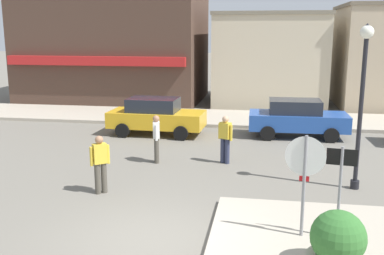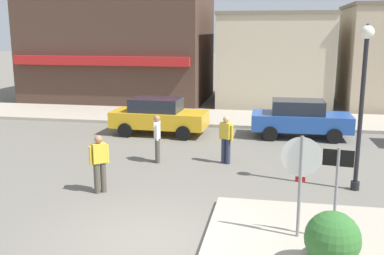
{
  "view_description": "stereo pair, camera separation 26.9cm",
  "coord_description": "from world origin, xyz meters",
  "views": [
    {
      "loc": [
        2.2,
        -8.48,
        4.36
      ],
      "look_at": [
        0.07,
        4.5,
        1.5
      ],
      "focal_mm": 42.0,
      "sensor_mm": 36.0,
      "label": 1
    },
    {
      "loc": [
        2.46,
        -8.44,
        4.36
      ],
      "look_at": [
        0.07,
        4.5,
        1.5
      ],
      "focal_mm": 42.0,
      "sensor_mm": 36.0,
      "label": 2
    }
  ],
  "objects": [
    {
      "name": "lamp_post",
      "position": [
        4.77,
        4.07,
        2.96
      ],
      "size": [
        0.36,
        0.36,
        4.54
      ],
      "color": "black",
      "rests_on": "ground"
    },
    {
      "name": "parked_car_nearest",
      "position": [
        -2.34,
        9.71,
        0.81
      ],
      "size": [
        4.07,
        2.0,
        1.56
      ],
      "color": "gold",
      "rests_on": "ground"
    },
    {
      "name": "stop_sign",
      "position": [
        3.05,
        0.5,
        1.52
      ],
      "size": [
        0.81,
        0.13,
        2.3
      ],
      "color": "gray",
      "rests_on": "ground"
    },
    {
      "name": "sidewalk_corner",
      "position": [
        4.35,
        0.02,
        0.07
      ],
      "size": [
        6.4,
        4.8,
        0.15
      ],
      "primitive_type": "cube",
      "color": "#A89E8C",
      "rests_on": "ground"
    },
    {
      "name": "pedestrian_crossing_near",
      "position": [
        0.94,
        5.95,
        0.87
      ],
      "size": [
        0.52,
        0.37,
        1.61
      ],
      "color": "#2D334C",
      "rests_on": "ground"
    },
    {
      "name": "building_storefront_left_near",
      "position": [
        2.4,
        19.47,
        2.69
      ],
      "size": [
        6.52,
        6.64,
        5.37
      ],
      "color": "beige",
      "rests_on": "ground"
    },
    {
      "name": "building_corner_shop",
      "position": [
        -7.16,
        19.02,
        3.67
      ],
      "size": [
        11.08,
        7.69,
        7.33
      ],
      "color": "#473328",
      "rests_on": "ground"
    },
    {
      "name": "ground_plane",
      "position": [
        0.0,
        0.0,
        0.0
      ],
      "size": [
        160.0,
        160.0,
        0.0
      ],
      "primitive_type": "plane",
      "color": "#6B665B"
    },
    {
      "name": "parked_car_second",
      "position": [
        3.54,
        10.22,
        0.81
      ],
      "size": [
        4.03,
        1.93,
        1.56
      ],
      "color": "#234C9E",
      "rests_on": "ground"
    },
    {
      "name": "kerb_far",
      "position": [
        0.0,
        13.41,
        0.07
      ],
      "size": [
        80.0,
        4.0,
        0.15
      ],
      "primitive_type": "cube",
      "color": "#A89E8C",
      "rests_on": "ground"
    },
    {
      "name": "one_way_sign",
      "position": [
        3.76,
        0.5,
        1.33
      ],
      "size": [
        0.6,
        0.1,
        2.1
      ],
      "color": "gray",
      "rests_on": "ground"
    },
    {
      "name": "planter",
      "position": [
        3.58,
        -0.72,
        0.56
      ],
      "size": [
        1.1,
        1.1,
        1.23
      ],
      "color": "#ADA38E",
      "rests_on": "ground"
    },
    {
      "name": "pedestrian_crossing_far",
      "position": [
        -1.33,
        5.66,
        0.87
      ],
      "size": [
        0.3,
        0.56,
        1.61
      ],
      "color": "#4C473D",
      "rests_on": "ground"
    },
    {
      "name": "pedestrian_kerb_side",
      "position": [
        -2.13,
        2.58,
        0.87
      ],
      "size": [
        0.49,
        0.41,
        1.61
      ],
      "color": "#4C473D",
      "rests_on": "ground"
    }
  ]
}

